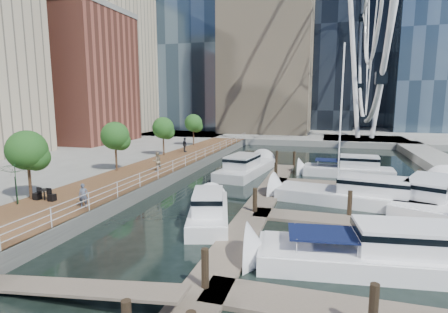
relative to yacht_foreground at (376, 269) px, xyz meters
The scene contains 14 objects.
ground 9.93m from the yacht_foreground, 168.91° to the right, with size 520.00×520.00×0.00m, color black.
boardwalk 22.87m from the yacht_foreground, 145.07° to the left, with size 6.00×60.00×1.00m, color brown.
seawall 20.48m from the yacht_foreground, 140.26° to the left, with size 0.25×60.00×1.00m, color #595954.
land_far 100.56m from the yacht_foreground, 95.56° to the left, with size 200.00×114.00×1.00m, color gray.
pier 50.27m from the yacht_foreground, 85.15° to the left, with size 14.00×12.00×1.00m, color gray.
railing 20.61m from the yacht_foreground, 140.44° to the left, with size 0.10×60.00×1.05m, color white, non-canonical shape.
floating_docks 8.28m from the yacht_foreground, 102.44° to the left, with size 16.00×34.00×2.60m.
midrise_condos 51.73m from the yacht_foreground, 150.10° to the left, with size 19.00×67.00×28.00m.
street_trees 24.73m from the yacht_foreground, 150.24° to the left, with size 2.60×42.60×4.60m.
yacht_foreground is the anchor object (origin of this frame).
pedestrian_near 16.72m from the yacht_foreground, behind, with size 0.54×0.36×1.49m, color #4D5567.
pedestrian_mid 22.06m from the yacht_foreground, 142.93° to the left, with size 0.87×0.68×1.79m, color gray.
pedestrian_far 32.17m from the yacht_foreground, 127.94° to the left, with size 1.11×0.46×1.89m, color #2D2F38.
moored_yachts 10.88m from the yacht_foreground, 96.62° to the left, with size 21.83×36.97×11.50m.
Camera 1 is at (7.29, -14.08, 7.46)m, focal length 28.00 mm.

